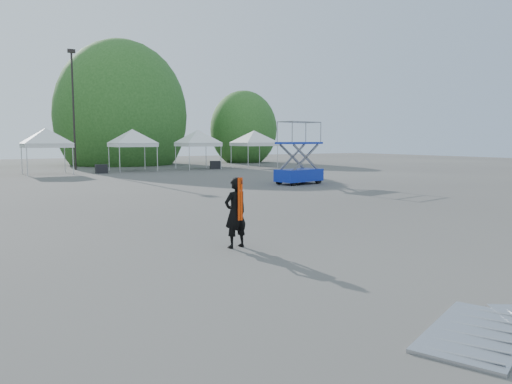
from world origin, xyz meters
TOP-DOWN VIEW (x-y plane):
  - ground at (0.00, 0.00)m, footprint 120.00×120.00m
  - light_pole_east at (3.00, 32.00)m, footprint 0.60×0.25m
  - tree_mid_e at (9.00, 39.00)m, footprint 5.12×5.12m
  - tree_far_e at (22.00, 37.00)m, footprint 3.84×3.84m
  - tent_e at (0.14, 27.62)m, footprint 4.55×4.55m
  - tent_f at (6.59, 27.98)m, footprint 4.51×4.51m
  - tent_g at (12.25, 27.90)m, footprint 4.39×4.39m
  - tent_h at (17.89, 27.97)m, footprint 4.67×4.67m
  - man at (-0.24, -1.14)m, footprint 0.65×0.48m
  - scissor_lift at (10.91, 11.57)m, footprint 2.92×1.86m
  - barrier_left at (-0.13, -7.30)m, footprint 2.41×1.81m
  - crate_mid at (3.74, 26.60)m, footprint 0.92×0.75m
  - crate_east at (13.56, 27.27)m, footprint 1.05×0.94m

SIDE VIEW (x-z plane):
  - ground at x=0.00m, z-range 0.00..0.00m
  - barrier_left at x=-0.13m, z-range 0.00..0.07m
  - crate_mid at x=3.74m, z-range 0.00..0.66m
  - crate_east at x=13.56m, z-range 0.00..0.67m
  - man at x=-0.24m, z-range 0.00..1.64m
  - scissor_lift at x=10.91m, z-range 0.01..3.51m
  - tent_g at x=12.25m, z-range 1.12..5.00m
  - tent_f at x=6.59m, z-range 1.12..5.00m
  - tent_e at x=0.14m, z-range 1.12..5.00m
  - tent_h at x=17.89m, z-range 1.12..5.00m
  - tree_far_e at x=22.00m, z-range 0.70..6.55m
  - tree_mid_e at x=9.00m, z-range 0.94..8.74m
  - light_pole_east at x=3.00m, z-range 0.62..10.42m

